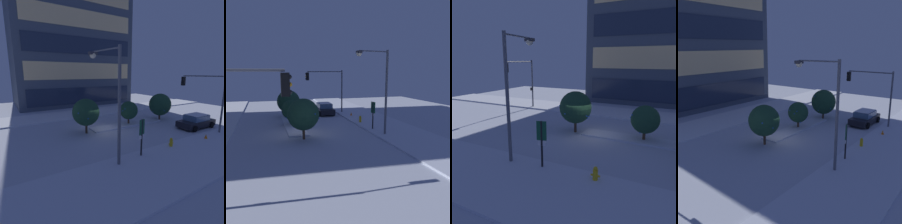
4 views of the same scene
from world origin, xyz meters
The scene contains 10 objects.
ground centered at (0.00, 0.00, 0.00)m, with size 52.00×52.00×0.00m, color silver.
curb_strip_near centered at (0.00, -8.69, 0.07)m, with size 52.00×5.20×0.14m, color silver.
curb_strip_far centered at (0.00, 8.69, 0.07)m, with size 52.00×5.20×0.14m, color silver.
median_strip centered at (4.21, 0.40, 0.07)m, with size 9.00×1.80×0.14m, color silver.
traffic_light_corner_far_left centered at (-10.16, 4.95, 4.12)m, with size 0.32×5.01×5.95m.
street_lamp_arched centered at (-2.04, -6.18, 4.88)m, with size 0.74×3.07×7.44m.
fire_hydrant centered at (3.24, -6.78, 0.41)m, with size 0.48×0.26×0.84m.
parking_info_sign centered at (0.12, -6.80, 1.76)m, with size 0.54×0.21×2.76m.
decorated_tree_median centered at (4.43, 0.49, 1.67)m, with size 2.11×2.09×2.72m.
decorated_tree_right_of_median centered at (-1.05, 0.12, 2.13)m, with size 2.66×2.66×3.47m.
Camera 3 is at (6.64, -16.61, 5.95)m, focal length 36.52 mm.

